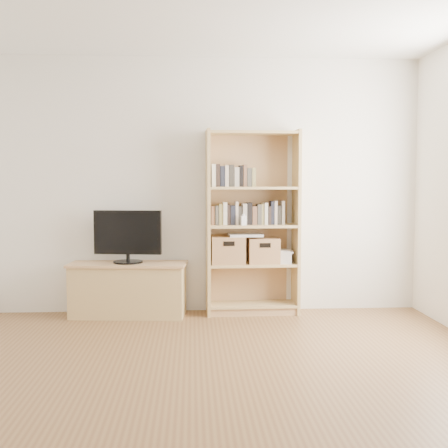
{
  "coord_description": "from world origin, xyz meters",
  "views": [
    {
      "loc": [
        -0.1,
        -3.28,
        1.33
      ],
      "look_at": [
        0.2,
        1.9,
        0.95
      ],
      "focal_mm": 45.0,
      "sensor_mm": 36.0,
      "label": 1
    }
  ],
  "objects": [
    {
      "name": "baby_monitor",
      "position": [
        0.41,
        2.23,
        0.95
      ],
      "size": [
        0.06,
        0.04,
        0.09
      ],
      "primitive_type": "cube",
      "rotation": [
        0.0,
        0.0,
        0.21
      ],
      "color": "white",
      "rests_on": "bookshelf"
    },
    {
      "name": "basket_right",
      "position": [
        0.63,
        2.33,
        0.64
      ],
      "size": [
        0.31,
        0.26,
        0.26
      ],
      "primitive_type": "cube",
      "rotation": [
        0.0,
        0.0,
        0.0
      ],
      "color": "tan",
      "rests_on": "bookshelf"
    },
    {
      "name": "books_row_upper",
      "position": [
        0.31,
        2.35,
        1.38
      ],
      "size": [
        0.37,
        0.14,
        0.19
      ],
      "primitive_type": "cube",
      "rotation": [
        0.0,
        0.0,
        0.02
      ],
      "color": "brown",
      "rests_on": "bookshelf"
    },
    {
      "name": "magazine_stack",
      "position": [
        0.83,
        2.34,
        0.57
      ],
      "size": [
        0.2,
        0.26,
        0.11
      ],
      "primitive_type": "cube",
      "rotation": [
        0.0,
        0.0,
        -0.16
      ],
      "color": "beige",
      "rests_on": "bookshelf"
    },
    {
      "name": "basket_left",
      "position": [
        0.27,
        2.32,
        0.65
      ],
      "size": [
        0.34,
        0.28,
        0.28
      ],
      "primitive_type": "cube",
      "rotation": [
        0.0,
        0.0,
        0.01
      ],
      "color": "tan",
      "rests_on": "bookshelf"
    },
    {
      "name": "back_wall",
      "position": [
        0.0,
        2.5,
        1.3
      ],
      "size": [
        4.5,
        0.02,
        2.6
      ],
      "primitive_type": "cube",
      "color": "white",
      "rests_on": "floor"
    },
    {
      "name": "front_wall",
      "position": [
        0.0,
        -2.5,
        1.3
      ],
      "size": [
        4.5,
        0.02,
        2.6
      ],
      "primitive_type": "cube",
      "color": "white",
      "rests_on": "floor"
    },
    {
      "name": "tv_stand",
      "position": [
        -0.73,
        2.29,
        0.26
      ],
      "size": [
        1.15,
        0.52,
        0.51
      ],
      "primitive_type": "cube",
      "rotation": [
        0.0,
        0.0,
        -0.09
      ],
      "color": "tan",
      "rests_on": "floor"
    },
    {
      "name": "laptop",
      "position": [
        0.44,
        2.31,
        0.8
      ],
      "size": [
        0.35,
        0.25,
        0.03
      ],
      "primitive_type": "cube",
      "rotation": [
        0.0,
        0.0,
        0.06
      ],
      "color": "silver",
      "rests_on": "basket_left"
    },
    {
      "name": "floor",
      "position": [
        0.0,
        0.0,
        0.0
      ],
      "size": [
        4.5,
        5.0,
        0.01
      ],
      "primitive_type": "cube",
      "color": "brown",
      "rests_on": "ground"
    },
    {
      "name": "television",
      "position": [
        -0.73,
        2.29,
        0.8
      ],
      "size": [
        0.67,
        0.14,
        0.53
      ],
      "primitive_type": "cube",
      "rotation": [
        0.0,
        0.0,
        -0.14
      ],
      "color": "black",
      "rests_on": "tv_stand"
    },
    {
      "name": "bookshelf",
      "position": [
        0.51,
        2.34,
        0.93
      ],
      "size": [
        0.94,
        0.36,
        1.86
      ],
      "primitive_type": "cube",
      "rotation": [
        0.0,
        0.0,
        0.03
      ],
      "color": "tan",
      "rests_on": "floor"
    },
    {
      "name": "books_row_mid",
      "position": [
        0.51,
        2.36,
        1.01
      ],
      "size": [
        0.76,
        0.2,
        0.2
      ],
      "primitive_type": "cube",
      "rotation": [
        0.0,
        0.0,
        0.07
      ],
      "color": "brown",
      "rests_on": "bookshelf"
    }
  ]
}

